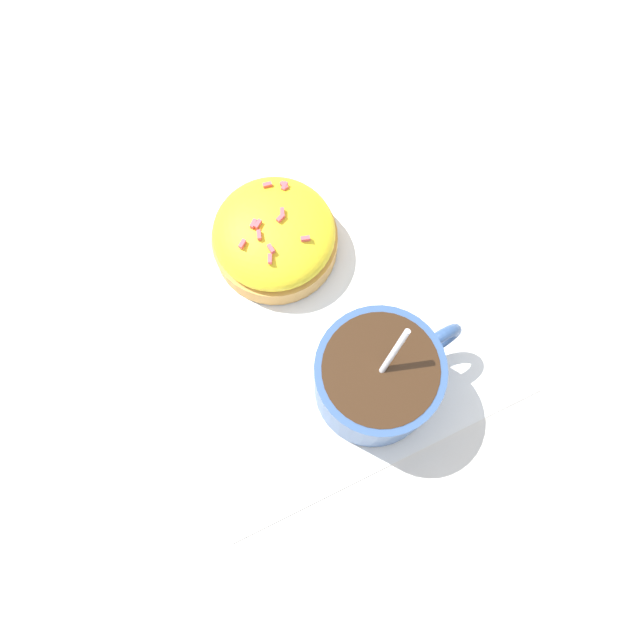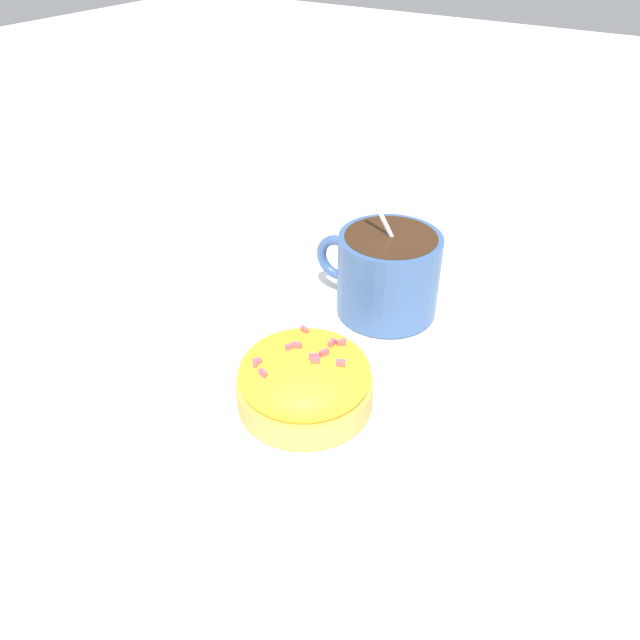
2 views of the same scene
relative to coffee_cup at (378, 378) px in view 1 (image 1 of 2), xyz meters
name	(u,v)px [view 1 (image 1 of 2)]	position (x,y,z in m)	size (l,w,h in m)	color
ground_plane	(318,315)	(-0.07, -0.01, -0.04)	(3.00, 3.00, 0.00)	silver
paper_napkin	(318,315)	(-0.07, -0.01, -0.04)	(0.28, 0.28, 0.00)	white
coffee_cup	(378,378)	(0.00, 0.00, 0.00)	(0.09, 0.12, 0.11)	#335184
frosted_pastry	(272,238)	(-0.14, -0.01, -0.02)	(0.10, 0.10, 0.05)	#D19347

